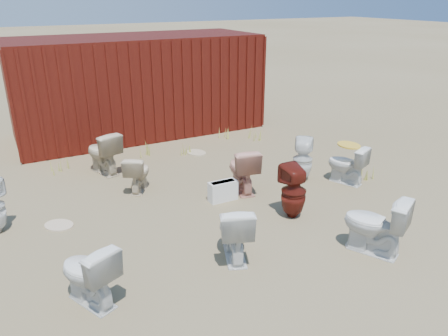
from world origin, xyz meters
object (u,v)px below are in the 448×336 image
toilet_front_c (234,230)px  toilet_back_yellowlid (347,164)px  shipping_container (138,85)px  toilet_front_maroon (294,192)px  toilet_front_a (88,274)px  toilet_front_pink (242,169)px  toilet_back_e (303,159)px  loose_tank (223,191)px  toilet_back_beige_left (103,152)px  toilet_back_beige_right (138,173)px  toilet_front_e (375,225)px

toilet_front_c → toilet_back_yellowlid: (3.10, 1.19, -0.03)m
shipping_container → toilet_front_maroon: shipping_container is taller
toilet_front_c → toilet_front_maroon: toilet_front_maroon is taller
toilet_front_a → toilet_front_c: 1.93m
shipping_container → toilet_front_pink: bearing=-84.6°
shipping_container → toilet_back_e: size_ratio=7.23×
shipping_container → toilet_front_pink: shipping_container is taller
shipping_container → loose_tank: size_ratio=12.00×
toilet_front_maroon → toilet_back_beige_left: (-2.20, 3.29, -0.01)m
shipping_container → toilet_back_beige_right: shipping_container is taller
toilet_back_beige_left → toilet_front_maroon: bearing=107.3°
toilet_front_a → toilet_front_e: 3.75m
toilet_front_pink → toilet_front_c: size_ratio=1.03×
toilet_front_a → toilet_back_yellowlid: 5.18m
toilet_front_c → toilet_back_yellowlid: bearing=-137.3°
toilet_front_maroon → toilet_back_beige_left: size_ratio=1.02×
toilet_front_pink → toilet_back_beige_left: bearing=-33.1°
shipping_container → toilet_front_e: 7.23m
toilet_front_e → toilet_back_yellowlid: (1.36, 2.00, -0.06)m
toilet_back_beige_left → loose_tank: bearing=107.3°
toilet_front_c → toilet_back_e: size_ratio=0.97×
toilet_front_a → toilet_front_c: bearing=157.5°
toilet_back_yellowlid → loose_tank: toilet_back_yellowlid is taller
toilet_front_maroon → toilet_front_e: (0.34, -1.37, -0.01)m
toilet_front_pink → toilet_back_e: bearing=-172.5°
toilet_front_c → toilet_front_e: 1.91m
toilet_front_a → toilet_back_beige_right: 3.13m
toilet_front_a → toilet_back_e: bearing=177.8°
toilet_front_c → loose_tank: size_ratio=1.62×
toilet_front_a → toilet_back_beige_left: bearing=-130.0°
toilet_front_a → toilet_front_c: toilet_front_c is taller
loose_tank → toilet_back_beige_left: bearing=124.1°
toilet_front_pink → toilet_front_a: bearing=43.4°
toilet_back_beige_left → toilet_back_yellowlid: bearing=129.2°
toilet_back_beige_left → toilet_front_a: bearing=57.5°
toilet_front_pink → toilet_front_e: 2.67m
toilet_front_c → toilet_back_beige_right: bearing=-58.7°
toilet_front_c → loose_tank: bearing=-91.5°
toilet_front_e → toilet_back_beige_left: size_ratio=1.00×
shipping_container → toilet_front_pink: size_ratio=7.21×
shipping_container → toilet_front_a: size_ratio=7.60×
shipping_container → toilet_front_c: size_ratio=7.43×
shipping_container → toilet_front_c: 6.42m
toilet_front_pink → toilet_back_e: 1.27m
toilet_front_pink → toilet_front_e: size_ratio=0.97×
toilet_back_e → loose_tank: 1.78m
toilet_front_a → toilet_front_pink: (3.13, 1.86, 0.02)m
toilet_back_beige_right → toilet_back_yellowlid: toilet_back_yellowlid is taller
toilet_front_a → loose_tank: toilet_front_a is taller
toilet_front_maroon → toilet_back_yellowlid: (1.70, 0.63, -0.07)m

